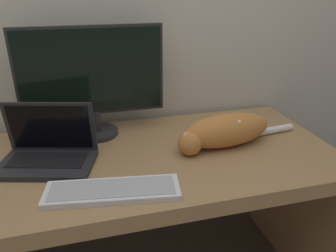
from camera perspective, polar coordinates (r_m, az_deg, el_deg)
name	(u,v)px	position (r m, az deg, el deg)	size (l,w,h in m)	color
desk	(123,186)	(1.38, -7.87, -10.37)	(1.74, 0.73, 0.72)	#A37A4C
monitor	(92,79)	(1.43, -13.08, 7.99)	(0.61, 0.19, 0.48)	#282828
laptop	(48,152)	(1.31, -20.20, -4.30)	(0.39, 0.30, 0.23)	#232326
external_keyboard	(113,191)	(1.10, -9.60, -11.04)	(0.45, 0.19, 0.02)	white
cat	(224,130)	(1.37, 9.81, -0.76)	(0.58, 0.19, 0.14)	#C67A38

